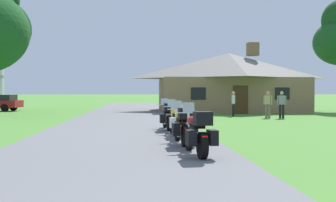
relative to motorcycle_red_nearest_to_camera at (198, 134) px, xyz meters
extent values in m
plane|color=#4C8433|center=(-2.10, 12.08, -0.61)|extent=(500.00, 500.00, 0.00)
cube|color=slate|center=(-2.10, 10.08, -0.58)|extent=(6.40, 80.00, 0.06)
cylinder|color=black|center=(-0.09, 0.96, -0.23)|extent=(0.17, 0.65, 0.64)
cylinder|color=black|center=(0.04, -0.48, -0.23)|extent=(0.21, 0.65, 0.64)
cube|color=silver|center=(-0.02, 0.22, -0.17)|extent=(0.31, 0.58, 0.30)
ellipsoid|color=maroon|center=(-0.05, 0.48, 0.28)|extent=(0.35, 0.55, 0.26)
cube|color=black|center=(0.00, 0.02, 0.19)|extent=(0.33, 0.54, 0.10)
cylinder|color=silver|center=(-0.09, 0.92, 0.47)|extent=(0.66, 0.09, 0.03)
cylinder|color=silver|center=(-0.09, 0.96, 0.13)|extent=(0.08, 0.24, 0.73)
cube|color=#B2BCC6|center=(-0.10, 1.02, 0.61)|extent=(0.33, 0.14, 0.27)
sphere|color=silver|center=(-0.09, 0.92, 0.33)|extent=(0.11, 0.11, 0.11)
cube|color=black|center=(0.05, -0.53, 0.41)|extent=(0.43, 0.40, 0.32)
cube|color=red|center=(0.06, -0.69, 0.00)|extent=(0.14, 0.04, 0.06)
cylinder|color=silver|center=(0.15, -0.14, -0.33)|extent=(0.12, 0.55, 0.07)
cube|color=black|center=(-0.22, -0.45, -0.05)|extent=(0.24, 0.42, 0.36)
cube|color=black|center=(0.30, -0.40, -0.05)|extent=(0.24, 0.42, 0.36)
cylinder|color=black|center=(-0.19, 3.19, -0.23)|extent=(0.15, 0.65, 0.64)
cylinder|color=black|center=(-0.10, 1.75, -0.23)|extent=(0.19, 0.65, 0.64)
cube|color=silver|center=(-0.15, 2.45, -0.17)|extent=(0.29, 0.57, 0.30)
ellipsoid|color=gold|center=(-0.16, 2.71, 0.28)|extent=(0.33, 0.54, 0.26)
cube|color=black|center=(-0.13, 2.25, 0.19)|extent=(0.31, 0.54, 0.10)
cylinder|color=silver|center=(-0.19, 3.15, 0.47)|extent=(0.66, 0.07, 0.03)
cylinder|color=silver|center=(-0.19, 3.19, 0.13)|extent=(0.07, 0.24, 0.73)
cube|color=#B2BCC6|center=(-0.19, 3.25, 0.61)|extent=(0.33, 0.13, 0.27)
sphere|color=silver|center=(-0.19, 3.15, 0.33)|extent=(0.11, 0.11, 0.11)
cube|color=black|center=(-0.10, 1.70, 0.41)|extent=(0.42, 0.38, 0.32)
cube|color=red|center=(-0.09, 1.54, 0.00)|extent=(0.14, 0.04, 0.06)
cylinder|color=silver|center=(0.02, 2.08, -0.33)|extent=(0.10, 0.55, 0.07)
cube|color=black|center=(-0.37, 1.79, -0.05)|extent=(0.22, 0.41, 0.36)
cube|color=black|center=(0.15, 1.82, -0.05)|extent=(0.22, 0.41, 0.36)
cylinder|color=black|center=(-0.16, 5.65, -0.23)|extent=(0.20, 0.65, 0.64)
cylinder|color=black|center=(0.04, 4.22, -0.23)|extent=(0.24, 0.66, 0.64)
cube|color=silver|center=(-0.06, 4.92, -0.17)|extent=(0.34, 0.59, 0.30)
ellipsoid|color=gold|center=(-0.09, 5.17, 0.28)|extent=(0.37, 0.56, 0.26)
cube|color=black|center=(-0.03, 4.72, 0.19)|extent=(0.35, 0.55, 0.10)
cylinder|color=silver|center=(-0.16, 5.61, 0.47)|extent=(0.66, 0.12, 0.03)
cylinder|color=silver|center=(-0.16, 5.65, 0.13)|extent=(0.09, 0.24, 0.73)
cube|color=#B2BCC6|center=(-0.17, 5.71, 0.61)|extent=(0.33, 0.15, 0.27)
sphere|color=silver|center=(-0.16, 5.61, 0.33)|extent=(0.11, 0.11, 0.11)
cube|color=silver|center=(0.05, 4.17, 0.41)|extent=(0.45, 0.41, 0.32)
cube|color=red|center=(0.07, 4.01, 0.00)|extent=(0.14, 0.05, 0.06)
cylinder|color=silver|center=(0.13, 4.56, -0.33)|extent=(0.15, 0.55, 0.07)
cube|color=silver|center=(-0.22, 4.24, -0.05)|extent=(0.25, 0.42, 0.36)
cube|color=silver|center=(0.29, 4.31, -0.05)|extent=(0.25, 0.42, 0.36)
cylinder|color=black|center=(-0.28, 8.05, -0.23)|extent=(0.15, 0.65, 0.64)
cylinder|color=black|center=(-0.20, 6.62, -0.23)|extent=(0.19, 0.65, 0.64)
cube|color=silver|center=(-0.24, 7.32, -0.17)|extent=(0.29, 0.57, 0.30)
ellipsoid|color=#1E3899|center=(-0.25, 7.58, 0.28)|extent=(0.33, 0.54, 0.26)
cube|color=black|center=(-0.23, 7.12, 0.19)|extent=(0.31, 0.54, 0.10)
cylinder|color=silver|center=(-0.28, 8.01, 0.47)|extent=(0.66, 0.07, 0.03)
cylinder|color=silver|center=(-0.28, 8.05, 0.13)|extent=(0.07, 0.24, 0.73)
cube|color=#B2BCC6|center=(-0.29, 8.11, 0.61)|extent=(0.33, 0.13, 0.27)
sphere|color=silver|center=(-0.28, 8.01, 0.33)|extent=(0.11, 0.11, 0.11)
cube|color=black|center=(-0.20, 6.57, 0.41)|extent=(0.42, 0.38, 0.32)
cube|color=red|center=(-0.19, 6.40, 0.00)|extent=(0.14, 0.04, 0.06)
cylinder|color=silver|center=(-0.08, 6.94, -0.33)|extent=(0.10, 0.55, 0.07)
cube|color=black|center=(-0.46, 6.65, -0.05)|extent=(0.22, 0.41, 0.36)
cube|color=black|center=(0.06, 6.68, -0.05)|extent=(0.22, 0.41, 0.36)
cube|color=#896B4C|center=(6.18, 24.28, 0.77)|extent=(11.33, 8.08, 2.76)
pyramid|color=gray|center=(6.18, 24.28, 3.21)|extent=(12.01, 8.56, 2.12)
cube|color=brown|center=(8.22, 24.28, 4.62)|extent=(0.90, 0.90, 1.10)
cube|color=#472D19|center=(6.18, 20.21, 0.44)|extent=(1.10, 0.08, 2.10)
cube|color=black|center=(3.01, 20.21, 0.91)|extent=(1.10, 0.06, 0.90)
cube|color=black|center=(9.35, 20.21, 0.91)|extent=(1.10, 0.06, 0.90)
cylinder|color=#75664C|center=(6.60, 15.35, -0.18)|extent=(0.14, 0.14, 0.86)
cylinder|color=#75664C|center=(6.75, 15.25, -0.18)|extent=(0.14, 0.14, 0.86)
cube|color=tan|center=(6.67, 15.30, 0.53)|extent=(0.42, 0.39, 0.56)
cylinder|color=tan|center=(6.48, 15.43, 0.51)|extent=(0.09, 0.09, 0.58)
cylinder|color=tan|center=(6.86, 15.17, 0.51)|extent=(0.09, 0.09, 0.58)
sphere|color=tan|center=(6.67, 15.30, 0.95)|extent=(0.21, 0.21, 0.21)
cylinder|color=#B2AD99|center=(6.67, 15.30, 1.05)|extent=(0.22, 0.22, 0.05)
cylinder|color=black|center=(4.90, 17.08, -0.18)|extent=(0.14, 0.14, 0.86)
cylinder|color=black|center=(4.93, 17.25, -0.18)|extent=(0.14, 0.14, 0.86)
cube|color=silver|center=(4.91, 17.16, 0.53)|extent=(0.29, 0.40, 0.56)
cylinder|color=silver|center=(4.87, 16.94, 0.51)|extent=(0.09, 0.09, 0.58)
cylinder|color=silver|center=(4.96, 17.39, 0.51)|extent=(0.09, 0.09, 0.58)
sphere|color=tan|center=(4.91, 17.16, 0.95)|extent=(0.21, 0.21, 0.21)
cylinder|color=black|center=(7.46, 14.76, -0.18)|extent=(0.14, 0.14, 0.86)
cylinder|color=black|center=(7.29, 14.81, -0.18)|extent=(0.14, 0.14, 0.86)
cube|color=gray|center=(7.38, 14.78, 0.53)|extent=(0.41, 0.31, 0.56)
cylinder|color=gray|center=(7.60, 14.72, 0.51)|extent=(0.09, 0.09, 0.58)
cylinder|color=gray|center=(7.16, 14.85, 0.51)|extent=(0.09, 0.09, 0.58)
sphere|color=tan|center=(7.38, 14.78, 0.95)|extent=(0.21, 0.21, 0.21)
cylinder|color=black|center=(-12.43, 25.08, -0.29)|extent=(0.66, 0.30, 0.64)
cylinder|color=black|center=(-12.22, 26.76, -0.29)|extent=(0.66, 0.30, 0.64)
camera|label=1|loc=(-1.47, -10.09, 1.03)|focal=44.35mm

